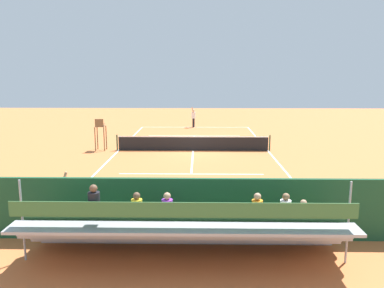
% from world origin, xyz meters
% --- Properties ---
extents(ground_plane, '(60.00, 60.00, 0.00)m').
position_xyz_m(ground_plane, '(0.00, 0.00, 0.00)').
color(ground_plane, '#C66B38').
extents(court_line_markings, '(10.10, 22.20, 0.01)m').
position_xyz_m(court_line_markings, '(0.00, -0.04, 0.00)').
color(court_line_markings, white).
rests_on(court_line_markings, ground).
extents(tennis_net, '(10.30, 0.10, 1.07)m').
position_xyz_m(tennis_net, '(0.00, 0.00, 0.50)').
color(tennis_net, black).
rests_on(tennis_net, ground).
extents(backdrop_wall, '(18.00, 0.16, 2.00)m').
position_xyz_m(backdrop_wall, '(0.00, 14.00, 1.00)').
color(backdrop_wall, '#1E4C2D').
rests_on(backdrop_wall, ground).
extents(bleacher_stand, '(9.06, 2.40, 2.48)m').
position_xyz_m(bleacher_stand, '(-0.06, 15.35, 0.93)').
color(bleacher_stand, '#9EA0A5').
rests_on(bleacher_stand, ground).
extents(umpire_chair, '(0.67, 0.67, 2.14)m').
position_xyz_m(umpire_chair, '(6.20, 0.02, 1.31)').
color(umpire_chair, brown).
rests_on(umpire_chair, ground).
extents(courtside_bench, '(1.80, 0.40, 0.93)m').
position_xyz_m(courtside_bench, '(-2.73, 13.27, 0.56)').
color(courtside_bench, '#33383D').
rests_on(courtside_bench, ground).
extents(equipment_bag, '(0.90, 0.36, 0.36)m').
position_xyz_m(equipment_bag, '(-1.33, 13.40, 0.18)').
color(equipment_bag, '#B22D2D').
rests_on(equipment_bag, ground).
extents(tennis_player, '(0.45, 0.56, 1.93)m').
position_xyz_m(tennis_player, '(0.14, -11.01, 1.02)').
color(tennis_player, black).
rests_on(tennis_player, ground).
extents(tennis_racket, '(0.59, 0.38, 0.03)m').
position_xyz_m(tennis_racket, '(0.61, -10.48, 0.01)').
color(tennis_racket, black).
rests_on(tennis_racket, ground).
extents(tennis_ball_near, '(0.07, 0.07, 0.07)m').
position_xyz_m(tennis_ball_near, '(0.83, -10.15, 0.03)').
color(tennis_ball_near, '#CCDB33').
rests_on(tennis_ball_near, ground).
extents(line_judge, '(0.45, 0.56, 1.93)m').
position_xyz_m(line_judge, '(4.10, 13.22, 1.02)').
color(line_judge, '#232328').
rests_on(line_judge, ground).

